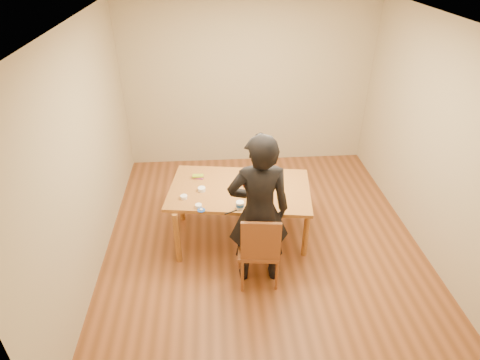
{
  "coord_description": "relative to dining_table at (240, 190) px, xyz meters",
  "views": [
    {
      "loc": [
        -0.59,
        -4.0,
        3.44
      ],
      "look_at": [
        -0.29,
        0.09,
        0.9
      ],
      "focal_mm": 30.0,
      "sensor_mm": 36.0,
      "label": 1
    }
  ],
  "objects": [
    {
      "name": "room_shell",
      "position": [
        0.29,
        0.21,
        0.62
      ],
      "size": [
        4.0,
        4.5,
        2.7
      ],
      "color": "brown",
      "rests_on": "ground"
    },
    {
      "name": "dining_table",
      "position": [
        0.0,
        0.0,
        0.0
      ],
      "size": [
        1.85,
        1.25,
        0.04
      ],
      "primitive_type": "cube",
      "rotation": [
        0.0,
        0.0,
        -0.14
      ],
      "color": "brown",
      "rests_on": "floor"
    },
    {
      "name": "dining_chair",
      "position": [
        0.15,
        -0.78,
        -0.28
      ],
      "size": [
        0.49,
        0.49,
        0.04
      ],
      "primitive_type": "cube",
      "rotation": [
        0.0,
        0.0,
        -0.11
      ],
      "color": "brown",
      "rests_on": "floor"
    },
    {
      "name": "cake_plate",
      "position": [
        0.18,
        0.05,
        0.03
      ],
      "size": [
        0.28,
        0.28,
        0.02
      ],
      "primitive_type": "cylinder",
      "color": "red",
      "rests_on": "dining_table"
    },
    {
      "name": "cake",
      "position": [
        0.18,
        0.05,
        0.08
      ],
      "size": [
        0.22,
        0.22,
        0.07
      ],
      "primitive_type": "cylinder",
      "color": "white",
      "rests_on": "cake_plate"
    },
    {
      "name": "frosting_dome",
      "position": [
        0.18,
        0.05,
        0.12
      ],
      "size": [
        0.21,
        0.21,
        0.03
      ],
      "primitive_type": "ellipsoid",
      "color": "white",
      "rests_on": "cake"
    },
    {
      "name": "frosting_tub",
      "position": [
        -0.03,
        -0.41,
        0.06
      ],
      "size": [
        0.09,
        0.09,
        0.08
      ],
      "primitive_type": "cylinder",
      "color": "white",
      "rests_on": "dining_table"
    },
    {
      "name": "frosting_lid",
      "position": [
        -0.47,
        -0.43,
        0.03
      ],
      "size": [
        0.09,
        0.09,
        0.01
      ],
      "primitive_type": "cylinder",
      "color": "#163B94",
      "rests_on": "dining_table"
    },
    {
      "name": "frosting_dollop",
      "position": [
        -0.47,
        -0.43,
        0.04
      ],
      "size": [
        0.04,
        0.04,
        0.02
      ],
      "primitive_type": "ellipsoid",
      "color": "white",
      "rests_on": "frosting_lid"
    },
    {
      "name": "ramekin_green",
      "position": [
        -0.5,
        -0.37,
        0.04
      ],
      "size": [
        0.08,
        0.08,
        0.04
      ],
      "primitive_type": "cylinder",
      "color": "white",
      "rests_on": "dining_table"
    },
    {
      "name": "ramekin_yellow",
      "position": [
        -0.47,
        -0.03,
        0.04
      ],
      "size": [
        0.09,
        0.09,
        0.04
      ],
      "primitive_type": "cylinder",
      "color": "white",
      "rests_on": "dining_table"
    },
    {
      "name": "ramekin_multi",
      "position": [
        -0.68,
        -0.18,
        0.04
      ],
      "size": [
        0.08,
        0.08,
        0.04
      ],
      "primitive_type": "cylinder",
      "color": "white",
      "rests_on": "dining_table"
    },
    {
      "name": "candy_box_pink",
      "position": [
        -0.51,
        0.27,
        0.03
      ],
      "size": [
        0.14,
        0.09,
        0.02
      ],
      "primitive_type": "cube",
      "rotation": [
        0.0,
        0.0,
        -0.25
      ],
      "color": "#D532A3",
      "rests_on": "dining_table"
    },
    {
      "name": "candy_box_green",
      "position": [
        -0.52,
        0.28,
        0.05
      ],
      "size": [
        0.14,
        0.08,
        0.02
      ],
      "primitive_type": "cube",
      "rotation": [
        0.0,
        0.0,
        -0.03
      ],
      "color": "#4AB020",
      "rests_on": "candy_box_pink"
    },
    {
      "name": "spatula",
      "position": [
        -0.14,
        -0.5,
        0.03
      ],
      "size": [
        0.15,
        0.08,
        0.01
      ],
      "primitive_type": "cube",
      "rotation": [
        0.0,
        0.0,
        0.44
      ],
      "color": "black",
      "rests_on": "dining_table"
    },
    {
      "name": "person",
      "position": [
        0.15,
        -0.73,
        0.18
      ],
      "size": [
        0.67,
        0.45,
        1.83
      ],
      "primitive_type": "imported",
      "rotation": [
        0.0,
        0.0,
        3.16
      ],
      "color": "black",
      "rests_on": "floor"
    }
  ]
}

